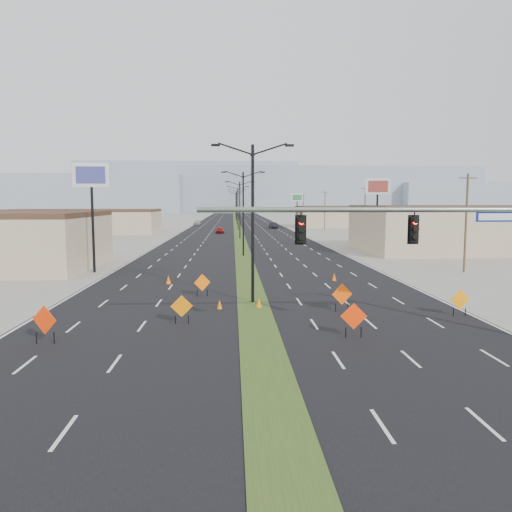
{
  "coord_description": "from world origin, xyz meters",
  "views": [
    {
      "loc": [
        -1.27,
        -19.54,
        6.42
      ],
      "look_at": [
        0.13,
        10.23,
        3.2
      ],
      "focal_mm": 35.0,
      "sensor_mm": 36.0,
      "label": 1
    }
  ],
  "objects_px": {
    "car_mid": "(273,225)",
    "pole_sign_west": "(91,183)",
    "cone_1": "(220,305)",
    "pole_sign_east_far": "(297,200)",
    "signal_mast": "(455,239)",
    "cone_2": "(334,277)",
    "streetlight_4": "(237,206)",
    "construction_sign_4": "(354,317)",
    "streetlight_3": "(238,207)",
    "construction_sign_3": "(342,295)",
    "streetlight_0": "(253,218)",
    "streetlight_6": "(236,205)",
    "cone_3": "(168,280)",
    "pole_sign_east_near": "(378,192)",
    "construction_sign_2": "(202,283)",
    "streetlight_1": "(243,211)",
    "car_left": "(220,230)",
    "construction_sign_5": "(460,300)",
    "construction_sign_1": "(182,307)",
    "construction_sign_0": "(44,321)",
    "cone_0": "(259,303)",
    "streetlight_2": "(240,208)",
    "streetlight_5": "(236,205)",
    "car_far": "(197,223)"
  },
  "relations": [
    {
      "from": "pole_sign_west",
      "to": "car_far",
      "type": "bearing_deg",
      "value": 86.97
    },
    {
      "from": "streetlight_4",
      "to": "streetlight_3",
      "type": "bearing_deg",
      "value": -90.0
    },
    {
      "from": "cone_1",
      "to": "pole_sign_east_far",
      "type": "distance_m",
      "value": 91.05
    },
    {
      "from": "pole_sign_east_near",
      "to": "pole_sign_east_far",
      "type": "distance_m",
      "value": 55.77
    },
    {
      "from": "streetlight_0",
      "to": "construction_sign_2",
      "type": "bearing_deg",
      "value": 147.35
    },
    {
      "from": "car_left",
      "to": "construction_sign_4",
      "type": "distance_m",
      "value": 81.39
    },
    {
      "from": "pole_sign_west",
      "to": "pole_sign_east_far",
      "type": "relative_size",
      "value": 1.17
    },
    {
      "from": "streetlight_6",
      "to": "cone_3",
      "type": "height_order",
      "value": "streetlight_6"
    },
    {
      "from": "streetlight_5",
      "to": "cone_1",
      "type": "relative_size",
      "value": 17.96
    },
    {
      "from": "signal_mast",
      "to": "construction_sign_1",
      "type": "bearing_deg",
      "value": 160.5
    },
    {
      "from": "streetlight_0",
      "to": "cone_2",
      "type": "bearing_deg",
      "value": 50.66
    },
    {
      "from": "streetlight_3",
      "to": "construction_sign_1",
      "type": "distance_m",
      "value": 89.77
    },
    {
      "from": "streetlight_4",
      "to": "cone_3",
      "type": "distance_m",
      "value": 104.74
    },
    {
      "from": "construction_sign_0",
      "to": "pole_sign_east_near",
      "type": "height_order",
      "value": "pole_sign_east_near"
    },
    {
      "from": "streetlight_4",
      "to": "pole_sign_east_far",
      "type": "bearing_deg",
      "value": -60.06
    },
    {
      "from": "construction_sign_1",
      "to": "construction_sign_4",
      "type": "xyz_separation_m",
      "value": [
        8.42,
        -3.08,
        0.08
      ]
    },
    {
      "from": "cone_3",
      "to": "pole_sign_east_far",
      "type": "relative_size",
      "value": 0.08
    },
    {
      "from": "construction_sign_5",
      "to": "cone_0",
      "type": "distance_m",
      "value": 11.56
    },
    {
      "from": "car_left",
      "to": "construction_sign_5",
      "type": "bearing_deg",
      "value": -75.21
    },
    {
      "from": "cone_2",
      "to": "construction_sign_4",
      "type": "bearing_deg",
      "value": -98.59
    },
    {
      "from": "construction_sign_3",
      "to": "cone_3",
      "type": "height_order",
      "value": "construction_sign_3"
    },
    {
      "from": "streetlight_1",
      "to": "cone_2",
      "type": "xyz_separation_m",
      "value": [
        7.04,
        -19.41,
        -5.11
      ]
    },
    {
      "from": "streetlight_5",
      "to": "cone_1",
      "type": "height_order",
      "value": "streetlight_5"
    },
    {
      "from": "streetlight_1",
      "to": "streetlight_2",
      "type": "distance_m",
      "value": 28.0
    },
    {
      "from": "streetlight_4",
      "to": "construction_sign_2",
      "type": "distance_m",
      "value": 109.99
    },
    {
      "from": "streetlight_0",
      "to": "streetlight_4",
      "type": "bearing_deg",
      "value": 90.0
    },
    {
      "from": "construction_sign_3",
      "to": "signal_mast",
      "type": "bearing_deg",
      "value": -74.29
    },
    {
      "from": "construction_sign_2",
      "to": "construction_sign_3",
      "type": "height_order",
      "value": "construction_sign_3"
    },
    {
      "from": "signal_mast",
      "to": "pole_sign_east_near",
      "type": "bearing_deg",
      "value": 78.25
    },
    {
      "from": "streetlight_3",
      "to": "cone_0",
      "type": "bearing_deg",
      "value": -89.79
    },
    {
      "from": "streetlight_1",
      "to": "construction_sign_1",
      "type": "bearing_deg",
      "value": -96.76
    },
    {
      "from": "streetlight_3",
      "to": "car_mid",
      "type": "height_order",
      "value": "streetlight_3"
    },
    {
      "from": "streetlight_1",
      "to": "car_far",
      "type": "distance_m",
      "value": 83.5
    },
    {
      "from": "streetlight_3",
      "to": "construction_sign_3",
      "type": "height_order",
      "value": "streetlight_3"
    },
    {
      "from": "streetlight_0",
      "to": "streetlight_3",
      "type": "relative_size",
      "value": 1.0
    },
    {
      "from": "streetlight_0",
      "to": "streetlight_3",
      "type": "distance_m",
      "value": 84.0
    },
    {
      "from": "car_mid",
      "to": "pole_sign_west",
      "type": "height_order",
      "value": "pole_sign_west"
    },
    {
      "from": "construction_sign_2",
      "to": "construction_sign_3",
      "type": "bearing_deg",
      "value": -54.93
    },
    {
      "from": "streetlight_0",
      "to": "construction_sign_2",
      "type": "height_order",
      "value": "streetlight_0"
    },
    {
      "from": "signal_mast",
      "to": "cone_2",
      "type": "xyz_separation_m",
      "value": [
        -1.51,
        18.59,
        -4.48
      ]
    },
    {
      "from": "signal_mast",
      "to": "streetlight_6",
      "type": "height_order",
      "value": "streetlight_6"
    },
    {
      "from": "construction_sign_5",
      "to": "pole_sign_west",
      "type": "relative_size",
      "value": 0.16
    },
    {
      "from": "streetlight_4",
      "to": "construction_sign_4",
      "type": "height_order",
      "value": "streetlight_4"
    },
    {
      "from": "streetlight_0",
      "to": "streetlight_6",
      "type": "distance_m",
      "value": 168.0
    },
    {
      "from": "streetlight_3",
      "to": "car_far",
      "type": "bearing_deg",
      "value": 113.07
    },
    {
      "from": "streetlight_3",
      "to": "car_left",
      "type": "bearing_deg",
      "value": -108.59
    },
    {
      "from": "pole_sign_west",
      "to": "streetlight_3",
      "type": "bearing_deg",
      "value": 77.17
    },
    {
      "from": "construction_sign_4",
      "to": "cone_1",
      "type": "bearing_deg",
      "value": 137.16
    },
    {
      "from": "pole_sign_east_near",
      "to": "pole_sign_east_far",
      "type": "height_order",
      "value": "pole_sign_east_near"
    },
    {
      "from": "car_mid",
      "to": "pole_sign_east_near",
      "type": "height_order",
      "value": "pole_sign_east_near"
    }
  ]
}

